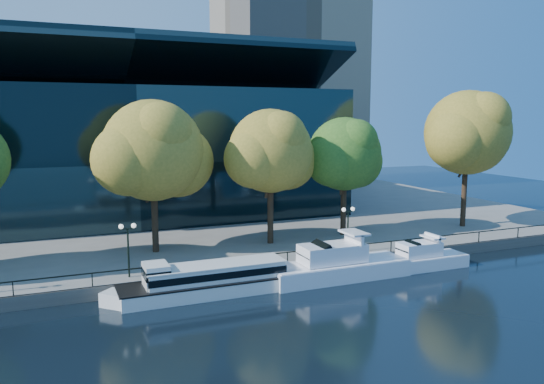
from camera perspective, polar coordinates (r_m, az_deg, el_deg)
name	(u,v)px	position (r m, az deg, el deg)	size (l,w,h in m)	color
ground	(243,296)	(38.87, -3.17, -11.11)	(160.00, 160.00, 0.00)	black
promenade	(152,209)	(73.10, -12.75, -1.81)	(90.00, 67.08, 1.00)	slate
railing	(228,259)	(41.25, -4.71, -7.17)	(88.20, 0.08, 0.99)	black
convention_building	(124,153)	(67.08, -15.65, 4.11)	(50.00, 24.57, 21.43)	black
office_tower	(286,3)	(100.32, 1.54, 19.68)	(22.50, 22.50, 65.90)	gray
tour_boat	(205,280)	(38.99, -7.18, -9.33)	(14.23, 3.17, 2.70)	white
cruiser_near	(333,265)	(42.54, 6.57, -7.83)	(12.78, 3.29, 3.70)	white
cruiser_far	(419,258)	(46.86, 15.55, -6.87)	(8.91, 2.47, 2.91)	white
tree_2	(155,153)	(46.71, -12.47, 4.16)	(10.89, 8.93, 13.28)	black
tree_3	(272,153)	(48.91, 0.02, 4.23)	(9.65, 7.92, 12.53)	black
tree_4	(346,156)	(53.16, 7.96, 3.90)	(9.09, 7.45, 11.78)	black
tree_5	(469,135)	(60.48, 20.41, 5.82)	(11.22, 9.20, 14.61)	black
lamp_1	(128,238)	(40.41, -15.25, -4.77)	(1.26, 0.36, 4.03)	black
lamp_2	(348,219)	(46.50, 8.18, -2.91)	(1.26, 0.36, 4.03)	black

